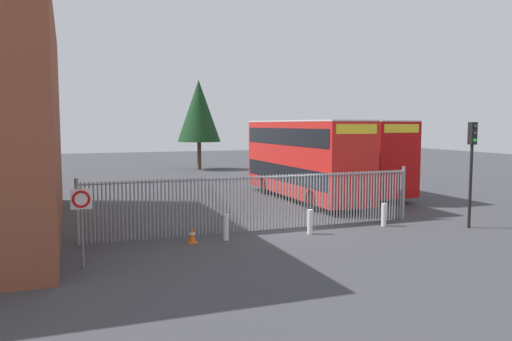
{
  "coord_description": "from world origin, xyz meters",
  "views": [
    {
      "loc": [
        -8.45,
        -18.25,
        4.22
      ],
      "look_at": [
        0.0,
        4.0,
        2.0
      ],
      "focal_mm": 35.01,
      "sensor_mm": 36.0,
      "label": 1
    }
  ],
  "objects_px": {
    "double_decker_bus_near_gate": "(303,157)",
    "traffic_cone_by_gate": "(192,235)",
    "double_decker_bus_behind_fence_left": "(346,153)",
    "speed_limit_sign_post": "(81,208)",
    "bollard_center_front": "(310,222)",
    "bollard_near_right": "(384,215)",
    "bollard_near_left": "(226,227)",
    "traffic_light_kerbside": "(472,155)"
  },
  "relations": [
    {
      "from": "bollard_center_front",
      "to": "traffic_light_kerbside",
      "type": "bearing_deg",
      "value": -10.79
    },
    {
      "from": "traffic_cone_by_gate",
      "to": "speed_limit_sign_post",
      "type": "xyz_separation_m",
      "value": [
        -3.72,
        -1.87,
        1.49
      ]
    },
    {
      "from": "double_decker_bus_near_gate",
      "to": "bollard_center_front",
      "type": "distance_m",
      "value": 8.9
    },
    {
      "from": "double_decker_bus_near_gate",
      "to": "traffic_cone_by_gate",
      "type": "bearing_deg",
      "value": -136.57
    },
    {
      "from": "traffic_light_kerbside",
      "to": "traffic_cone_by_gate",
      "type": "bearing_deg",
      "value": 172.7
    },
    {
      "from": "double_decker_bus_near_gate",
      "to": "traffic_cone_by_gate",
      "type": "relative_size",
      "value": 18.32
    },
    {
      "from": "bollard_near_left",
      "to": "speed_limit_sign_post",
      "type": "distance_m",
      "value": 5.48
    },
    {
      "from": "traffic_light_kerbside",
      "to": "bollard_near_right",
      "type": "bearing_deg",
      "value": 153.15
    },
    {
      "from": "bollard_near_right",
      "to": "bollard_near_left",
      "type": "bearing_deg",
      "value": -179.13
    },
    {
      "from": "bollard_near_right",
      "to": "traffic_light_kerbside",
      "type": "bearing_deg",
      "value": -26.85
    },
    {
      "from": "speed_limit_sign_post",
      "to": "traffic_light_kerbside",
      "type": "height_order",
      "value": "traffic_light_kerbside"
    },
    {
      "from": "bollard_center_front",
      "to": "bollard_near_right",
      "type": "xyz_separation_m",
      "value": [
        3.56,
        0.28,
        0.0
      ]
    },
    {
      "from": "double_decker_bus_near_gate",
      "to": "bollard_center_front",
      "type": "xyz_separation_m",
      "value": [
        -3.59,
        -7.91,
        -1.95
      ]
    },
    {
      "from": "bollard_near_left",
      "to": "bollard_center_front",
      "type": "distance_m",
      "value": 3.33
    },
    {
      "from": "traffic_cone_by_gate",
      "to": "speed_limit_sign_post",
      "type": "bearing_deg",
      "value": -153.29
    },
    {
      "from": "traffic_cone_by_gate",
      "to": "bollard_near_right",
      "type": "bearing_deg",
      "value": 0.77
    },
    {
      "from": "bollard_near_left",
      "to": "traffic_cone_by_gate",
      "type": "height_order",
      "value": "bollard_near_left"
    },
    {
      "from": "bollard_near_right",
      "to": "traffic_cone_by_gate",
      "type": "bearing_deg",
      "value": -179.23
    },
    {
      "from": "traffic_cone_by_gate",
      "to": "speed_limit_sign_post",
      "type": "height_order",
      "value": "speed_limit_sign_post"
    },
    {
      "from": "bollard_near_right",
      "to": "traffic_cone_by_gate",
      "type": "height_order",
      "value": "bollard_near_right"
    },
    {
      "from": "bollard_near_right",
      "to": "double_decker_bus_near_gate",
      "type": "bearing_deg",
      "value": 89.82
    },
    {
      "from": "bollard_near_right",
      "to": "speed_limit_sign_post",
      "type": "height_order",
      "value": "speed_limit_sign_post"
    },
    {
      "from": "double_decker_bus_behind_fence_left",
      "to": "traffic_cone_by_gate",
      "type": "xyz_separation_m",
      "value": [
        -12.02,
        -9.61,
        -2.13
      ]
    },
    {
      "from": "double_decker_bus_behind_fence_left",
      "to": "bollard_near_left",
      "type": "height_order",
      "value": "double_decker_bus_behind_fence_left"
    },
    {
      "from": "bollard_center_front",
      "to": "bollard_near_right",
      "type": "bearing_deg",
      "value": 4.54
    },
    {
      "from": "double_decker_bus_behind_fence_left",
      "to": "bollard_near_right",
      "type": "height_order",
      "value": "double_decker_bus_behind_fence_left"
    },
    {
      "from": "speed_limit_sign_post",
      "to": "double_decker_bus_behind_fence_left",
      "type": "bearing_deg",
      "value": 36.1
    },
    {
      "from": "bollard_near_left",
      "to": "traffic_cone_by_gate",
      "type": "xyz_separation_m",
      "value": [
        -1.26,
        -0.0,
        -0.19
      ]
    },
    {
      "from": "bollard_center_front",
      "to": "traffic_cone_by_gate",
      "type": "height_order",
      "value": "bollard_center_front"
    },
    {
      "from": "double_decker_bus_behind_fence_left",
      "to": "bollard_center_front",
      "type": "distance_m",
      "value": 12.44
    },
    {
      "from": "bollard_near_right",
      "to": "speed_limit_sign_post",
      "type": "relative_size",
      "value": 0.4
    },
    {
      "from": "double_decker_bus_behind_fence_left",
      "to": "speed_limit_sign_post",
      "type": "relative_size",
      "value": 4.5
    },
    {
      "from": "double_decker_bus_near_gate",
      "to": "traffic_cone_by_gate",
      "type": "xyz_separation_m",
      "value": [
        -8.17,
        -7.73,
        -2.13
      ]
    },
    {
      "from": "double_decker_bus_near_gate",
      "to": "bollard_near_right",
      "type": "height_order",
      "value": "double_decker_bus_near_gate"
    },
    {
      "from": "bollard_near_left",
      "to": "speed_limit_sign_post",
      "type": "relative_size",
      "value": 0.4
    },
    {
      "from": "double_decker_bus_near_gate",
      "to": "bollard_center_front",
      "type": "relative_size",
      "value": 11.38
    },
    {
      "from": "traffic_light_kerbside",
      "to": "speed_limit_sign_post",
      "type": "bearing_deg",
      "value": -178.32
    },
    {
      "from": "double_decker_bus_behind_fence_left",
      "to": "bollard_center_front",
      "type": "height_order",
      "value": "double_decker_bus_behind_fence_left"
    },
    {
      "from": "bollard_near_left",
      "to": "bollard_center_front",
      "type": "xyz_separation_m",
      "value": [
        3.32,
        -0.18,
        0.0
      ]
    },
    {
      "from": "double_decker_bus_near_gate",
      "to": "bollard_near_left",
      "type": "height_order",
      "value": "double_decker_bus_near_gate"
    },
    {
      "from": "traffic_cone_by_gate",
      "to": "traffic_light_kerbside",
      "type": "height_order",
      "value": "traffic_light_kerbside"
    },
    {
      "from": "double_decker_bus_near_gate",
      "to": "double_decker_bus_behind_fence_left",
      "type": "bearing_deg",
      "value": 25.96
    }
  ]
}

